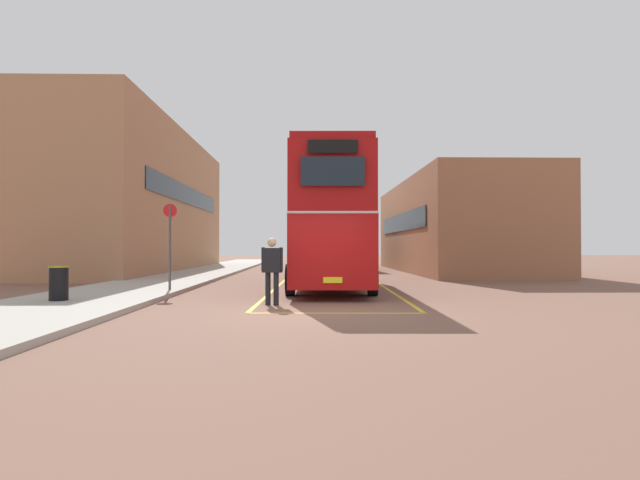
{
  "coord_description": "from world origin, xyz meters",
  "views": [
    {
      "loc": [
        -0.33,
        -11.69,
        1.53
      ],
      "look_at": [
        0.16,
        10.68,
        1.85
      ],
      "focal_mm": 28.09,
      "sensor_mm": 36.0,
      "label": 1
    }
  ],
  "objects_px": {
    "double_decker_bus": "(330,221)",
    "pedestrian_boarding": "(272,266)",
    "bus_stop_sign": "(170,238)",
    "litter_bin": "(59,283)",
    "single_deck_bus": "(343,246)"
  },
  "relations": [
    {
      "from": "single_deck_bus",
      "to": "double_decker_bus",
      "type": "bearing_deg",
      "value": -95.63
    },
    {
      "from": "double_decker_bus",
      "to": "pedestrian_boarding",
      "type": "height_order",
      "value": "double_decker_bus"
    },
    {
      "from": "double_decker_bus",
      "to": "single_deck_bus",
      "type": "distance_m",
      "value": 16.74
    },
    {
      "from": "double_decker_bus",
      "to": "pedestrian_boarding",
      "type": "xyz_separation_m",
      "value": [
        -1.76,
        -5.84,
        -1.48
      ]
    },
    {
      "from": "double_decker_bus",
      "to": "pedestrian_boarding",
      "type": "distance_m",
      "value": 6.28
    },
    {
      "from": "single_deck_bus",
      "to": "litter_bin",
      "type": "bearing_deg",
      "value": -111.7
    },
    {
      "from": "single_deck_bus",
      "to": "pedestrian_boarding",
      "type": "xyz_separation_m",
      "value": [
        -3.4,
        -22.48,
        -0.61
      ]
    },
    {
      "from": "litter_bin",
      "to": "double_decker_bus",
      "type": "bearing_deg",
      "value": 38.65
    },
    {
      "from": "bus_stop_sign",
      "to": "double_decker_bus",
      "type": "bearing_deg",
      "value": 26.15
    },
    {
      "from": "pedestrian_boarding",
      "to": "bus_stop_sign",
      "type": "xyz_separation_m",
      "value": [
        -3.56,
        3.23,
        0.79
      ]
    },
    {
      "from": "single_deck_bus",
      "to": "bus_stop_sign",
      "type": "bearing_deg",
      "value": -109.89
    },
    {
      "from": "double_decker_bus",
      "to": "bus_stop_sign",
      "type": "bearing_deg",
      "value": -153.85
    },
    {
      "from": "pedestrian_boarding",
      "to": "litter_bin",
      "type": "relative_size",
      "value": 1.97
    },
    {
      "from": "single_deck_bus",
      "to": "bus_stop_sign",
      "type": "relative_size",
      "value": 3.41
    },
    {
      "from": "single_deck_bus",
      "to": "pedestrian_boarding",
      "type": "relative_size",
      "value": 5.4
    }
  ]
}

